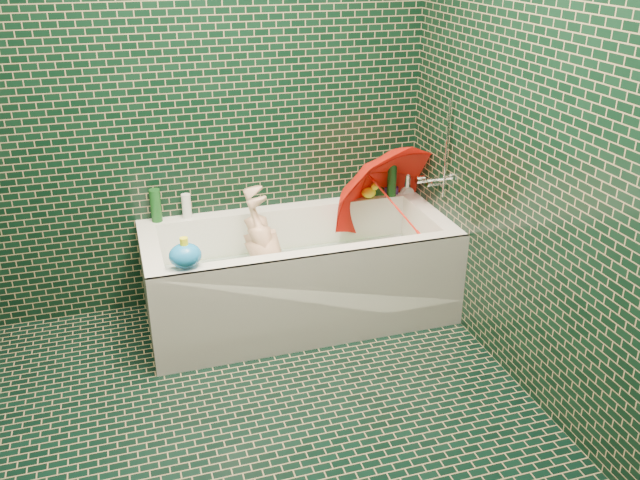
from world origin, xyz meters
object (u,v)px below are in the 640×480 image
object	(u,v)px
bathtub	(300,283)
bath_toy	(185,255)
child	(273,270)
rubber_duck	(370,192)
umbrella	(395,205)

from	to	relation	value
bathtub	bath_toy	size ratio (longest dim) A/B	9.57
bath_toy	child	bearing A→B (deg)	41.80
child	rubber_duck	world-z (taller)	rubber_duck
bathtub	rubber_duck	xyz separation A→B (m)	(0.54, 0.32, 0.38)
rubber_duck	umbrella	bearing A→B (deg)	-54.15
umbrella	rubber_duck	bearing A→B (deg)	91.38
bathtub	bath_toy	world-z (taller)	bath_toy
rubber_duck	bath_toy	distance (m)	1.33
umbrella	rubber_duck	size ratio (longest dim) A/B	5.57
child	bath_toy	world-z (taller)	bath_toy
child	bath_toy	distance (m)	0.67
bathtub	rubber_duck	bearing A→B (deg)	30.71
child	rubber_duck	xyz separation A→B (m)	(0.68, 0.29, 0.28)
umbrella	rubber_duck	xyz separation A→B (m)	(-0.06, 0.25, 0.00)
bathtub	bath_toy	bearing A→B (deg)	-156.13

